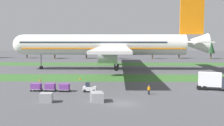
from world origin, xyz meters
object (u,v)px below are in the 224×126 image
(taxiway_marker_1, at_px, (40,80))
(catering_truck, at_px, (214,81))
(cargo_dolly_lead, at_px, (64,87))
(taxiway_marker_0, at_px, (80,79))
(uld_container_0, at_px, (46,98))
(cargo_dolly_second, at_px, (50,87))
(ground_crew_marshaller, at_px, (149,90))
(airliner, at_px, (109,45))
(baggage_tug, at_px, (89,88))
(cargo_dolly_third, at_px, (36,87))
(uld_container_3, at_px, (96,96))
(uld_container_1, at_px, (97,96))
(uld_container_2, at_px, (98,97))

(taxiway_marker_1, bearing_deg, catering_truck, -15.33)
(cargo_dolly_lead, relative_size, taxiway_marker_0, 3.62)
(catering_truck, bearing_deg, taxiway_marker_0, -95.98)
(catering_truck, relative_size, uld_container_0, 3.66)
(cargo_dolly_second, distance_m, taxiway_marker_0, 15.80)
(ground_crew_marshaller, relative_size, taxiway_marker_0, 2.75)
(ground_crew_marshaller, bearing_deg, airliner, 131.79)
(baggage_tug, xyz_separation_m, cargo_dolly_third, (-10.80, 0.67, 0.10))
(cargo_dolly_third, xyz_separation_m, uld_container_3, (12.82, -8.60, -0.10))
(taxiway_marker_0, bearing_deg, uld_container_0, -95.12)
(cargo_dolly_third, bearing_deg, uld_container_3, 59.72)
(taxiway_marker_0, bearing_deg, cargo_dolly_second, -104.32)
(uld_container_0, xyz_separation_m, uld_container_1, (8.30, 1.10, -0.01))
(cargo_dolly_lead, distance_m, taxiway_marker_1, 15.55)
(uld_container_2, distance_m, taxiway_marker_1, 27.05)
(uld_container_3, bearing_deg, catering_truck, 23.87)
(baggage_tug, distance_m, catering_truck, 25.66)
(airliner, relative_size, uld_container_0, 40.65)
(cargo_dolly_third, bearing_deg, taxiway_marker_1, -163.57)
(uld_container_1, relative_size, uld_container_3, 1.00)
(cargo_dolly_third, xyz_separation_m, uld_container_1, (12.89, -8.45, -0.14))
(cargo_dolly_lead, bearing_deg, uld_container_1, 44.84)
(baggage_tug, height_order, ground_crew_marshaller, baggage_tug)
(cargo_dolly_second, bearing_deg, uld_container_3, 53.27)
(ground_crew_marshaller, xyz_separation_m, uld_container_2, (-9.22, -6.25, -0.16))
(ground_crew_marshaller, relative_size, uld_container_1, 0.87)
(baggage_tug, relative_size, uld_container_1, 1.34)
(taxiway_marker_0, distance_m, taxiway_marker_1, 10.00)
(catering_truck, xyz_separation_m, taxiway_marker_1, (-39.18, 10.74, -1.60))
(uld_container_0, bearing_deg, cargo_dolly_lead, 82.56)
(cargo_dolly_third, xyz_separation_m, uld_container_0, (4.59, -9.56, -0.14))
(airliner, xyz_separation_m, cargo_dolly_lead, (-7.89, -38.86, -7.63))
(cargo_dolly_third, bearing_deg, uld_container_1, 60.32)
(uld_container_2, relative_size, taxiway_marker_0, 3.16)
(uld_container_1, bearing_deg, taxiway_marker_0, 104.48)
(cargo_dolly_lead, distance_m, catering_truck, 30.62)
(cargo_dolly_second, distance_m, uld_container_2, 13.68)
(cargo_dolly_second, height_order, cargo_dolly_third, same)
(cargo_dolly_third, bearing_deg, baggage_tug, 90.00)
(uld_container_3, relative_size, taxiway_marker_0, 3.16)
(baggage_tug, distance_m, ground_crew_marshaller, 11.76)
(baggage_tug, bearing_deg, uld_container_3, 17.82)
(ground_crew_marshaller, bearing_deg, uld_container_3, -119.65)
(uld_container_1, distance_m, taxiway_marker_0, 24.35)
(baggage_tug, distance_m, uld_container_0, 10.84)
(ground_crew_marshaller, bearing_deg, catering_truck, 49.09)
(ground_crew_marshaller, bearing_deg, taxiway_marker_0, 160.56)
(airliner, height_order, cargo_dolly_third, airliner)
(uld_container_1, distance_m, uld_container_3, 0.17)
(cargo_dolly_third, height_order, taxiway_marker_1, cargo_dolly_third)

